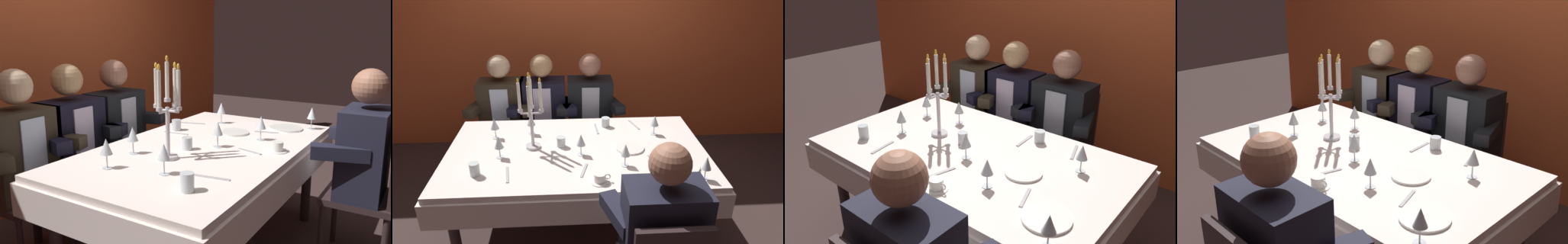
{
  "view_description": "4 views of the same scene",
  "coord_description": "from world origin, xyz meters",
  "views": [
    {
      "loc": [
        -2.13,
        -1.25,
        1.46
      ],
      "look_at": [
        0.0,
        0.06,
        0.89
      ],
      "focal_mm": 37.55,
      "sensor_mm": 36.0,
      "label": 1
    },
    {
      "loc": [
        -0.05,
        -2.3,
        2.02
      ],
      "look_at": [
        0.09,
        0.05,
        0.94
      ],
      "focal_mm": 32.56,
      "sensor_mm": 36.0,
      "label": 2
    },
    {
      "loc": [
        1.41,
        -1.62,
        1.88
      ],
      "look_at": [
        0.04,
        0.03,
        0.94
      ],
      "focal_mm": 36.11,
      "sensor_mm": 36.0,
      "label": 3
    },
    {
      "loc": [
        1.77,
        -1.69,
        1.84
      ],
      "look_at": [
        0.03,
        0.06,
        0.94
      ],
      "focal_mm": 41.49,
      "sensor_mm": 36.0,
      "label": 4
    }
  ],
  "objects": [
    {
      "name": "water_tumbler_2",
      "position": [
        -0.67,
        -0.31,
        0.79
      ],
      "size": [
        0.07,
        0.07,
        0.09
      ],
      "primitive_type": "cylinder",
      "color": "silver",
      "rests_on": "dining_table"
    },
    {
      "name": "wine_glass_0",
      "position": [
        0.63,
        0.21,
        0.86
      ],
      "size": [
        0.07,
        0.07,
        0.16
      ],
      "color": "silver",
      "rests_on": "dining_table"
    },
    {
      "name": "seated_diner_1",
      "position": [
        -0.29,
        0.89,
        0.74
      ],
      "size": [
        0.63,
        0.48,
        1.24
      ],
      "color": "#302224",
      "rests_on": "ground_plane"
    },
    {
      "name": "water_tumbler_1",
      "position": [
        -0.11,
        0.05,
        0.78
      ],
      "size": [
        0.07,
        0.07,
        0.08
      ],
      "primitive_type": "cylinder",
      "color": "silver",
      "rests_on": "dining_table"
    },
    {
      "name": "seated_diner_2",
      "position": [
        0.16,
        0.89,
        0.74
      ],
      "size": [
        0.63,
        0.48,
        1.24
      ],
      "color": "#302224",
      "rests_on": "ground_plane"
    },
    {
      "name": "dinner_plate_0",
      "position": [
        0.71,
        -0.29,
        0.75
      ],
      "size": [
        0.24,
        0.24,
        0.01
      ],
      "primitive_type": "cylinder",
      "color": "white",
      "rests_on": "dining_table"
    },
    {
      "name": "wine_glass_3",
      "position": [
        -0.63,
        0.22,
        0.85
      ],
      "size": [
        0.07,
        0.07,
        0.16
      ],
      "color": "silver",
      "rests_on": "dining_table"
    },
    {
      "name": "knife_1",
      "position": [
        0.18,
        0.33,
        0.74
      ],
      "size": [
        0.03,
        0.19,
        0.01
      ],
      "primitive_type": "cube",
      "rotation": [
        0.0,
        0.0,
        1.63
      ],
      "color": "#B7B7BC",
      "rests_on": "dining_table"
    },
    {
      "name": "wine_glass_2",
      "position": [
        -0.35,
        0.28,
        0.85
      ],
      "size": [
        0.07,
        0.07,
        0.16
      ],
      "color": "silver",
      "rests_on": "dining_table"
    },
    {
      "name": "seated_diner_0",
      "position": [
        -0.68,
        0.89,
        0.74
      ],
      "size": [
        0.63,
        0.48,
        1.24
      ],
      "color": "#302224",
      "rests_on": "ground_plane"
    },
    {
      "name": "wine_glass_1",
      "position": [
        -0.55,
        -0.09,
        0.85
      ],
      "size": [
        0.07,
        0.07,
        0.16
      ],
      "color": "silver",
      "rests_on": "dining_table"
    },
    {
      "name": "seated_diner_3",
      "position": [
        0.43,
        -0.89,
        0.74
      ],
      "size": [
        0.63,
        0.48,
        1.24
      ],
      "color": "#302224",
      "rests_on": "ground_plane"
    },
    {
      "name": "water_tumbler_0",
      "position": [
        0.26,
        0.38,
        0.78
      ],
      "size": [
        0.07,
        0.07,
        0.08
      ],
      "primitive_type": "cylinder",
      "color": "silver",
      "rests_on": "dining_table"
    },
    {
      "name": "dinner_plate_1",
      "position": [
        0.4,
        -0.01,
        0.75
      ],
      "size": [
        0.21,
        0.21,
        0.01
      ],
      "primitive_type": "cylinder",
      "color": "white",
      "rests_on": "dining_table"
    },
    {
      "name": "knife_0",
      "position": [
        -0.46,
        -0.32,
        0.74
      ],
      "size": [
        0.05,
        0.19,
        0.01
      ],
      "primitive_type": "cube",
      "rotation": [
        0.0,
        0.0,
        1.73
      ],
      "color": "#B7B7BC",
      "rests_on": "dining_table"
    },
    {
      "name": "knife_4",
      "position": [
        0.5,
        0.39,
        0.74
      ],
      "size": [
        0.07,
        0.19,
        0.01
      ],
      "primitive_type": "cube",
      "rotation": [
        0.0,
        0.0,
        1.87
      ],
      "color": "#B7B7BC",
      "rests_on": "dining_table"
    },
    {
      "name": "wine_glass_5",
      "position": [
        0.32,
        -0.25,
        0.85
      ],
      "size": [
        0.07,
        0.07,
        0.16
      ],
      "color": "silver",
      "rests_on": "dining_table"
    },
    {
      "name": "spoon_3",
      "position": [
        0.54,
        -0.21,
        0.74
      ],
      "size": [
        0.07,
        0.17,
        0.01
      ],
      "primitive_type": "cube",
      "rotation": [
        0.0,
        0.0,
        1.88
      ],
      "color": "#B7B7BC",
      "rests_on": "dining_table"
    },
    {
      "name": "wine_glass_4",
      "position": [
        0.03,
        -0.08,
        0.85
      ],
      "size": [
        0.07,
        0.07,
        0.16
      ],
      "color": "silver",
      "rests_on": "dining_table"
    },
    {
      "name": "candelabra",
      "position": [
        -0.32,
        0.05,
        1.02
      ],
      "size": [
        0.19,
        0.19,
        0.58
      ],
      "color": "silver",
      "rests_on": "dining_table"
    },
    {
      "name": "wine_glass_6",
      "position": [
        0.81,
        -0.44,
        0.85
      ],
      "size": [
        0.07,
        0.07,
        0.16
      ],
      "color": "silver",
      "rests_on": "dining_table"
    },
    {
      "name": "spoon_2",
      "position": [
        0.04,
        -0.3,
        0.74
      ],
      "size": [
        0.06,
        0.17,
        0.01
      ],
      "primitive_type": "cube",
      "rotation": [
        0.0,
        0.0,
        1.31
      ],
      "color": "#B7B7BC",
      "rests_on": "dining_table"
    },
    {
      "name": "coffee_cup_0",
      "position": [
        0.14,
        -0.43,
        0.77
      ],
      "size": [
        0.13,
        0.12,
        0.06
      ],
      "color": "white",
      "rests_on": "dining_table"
    },
    {
      "name": "back_wall",
      "position": [
        0.0,
        1.66,
        1.35
      ],
      "size": [
        6.0,
        0.12,
        2.7
      ],
      "primitive_type": "cube",
      "color": "#D8592C",
      "rests_on": "ground_plane"
    },
    {
      "name": "dining_table",
      "position": [
        0.0,
        0.0,
        0.62
      ],
      "size": [
        1.94,
        1.14,
        0.74
      ],
      "color": "white",
      "rests_on": "ground_plane"
    }
  ]
}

